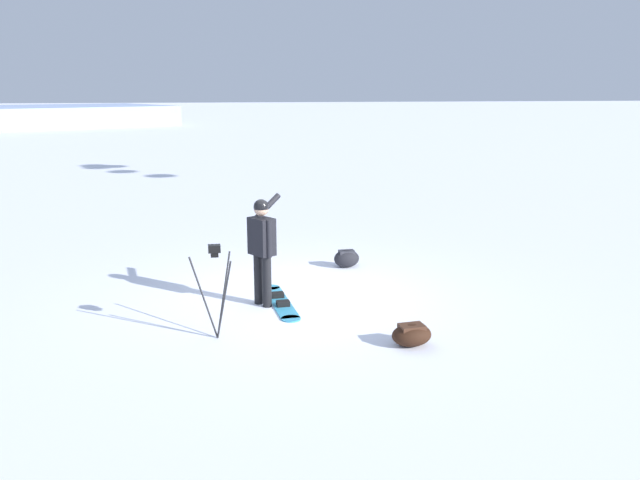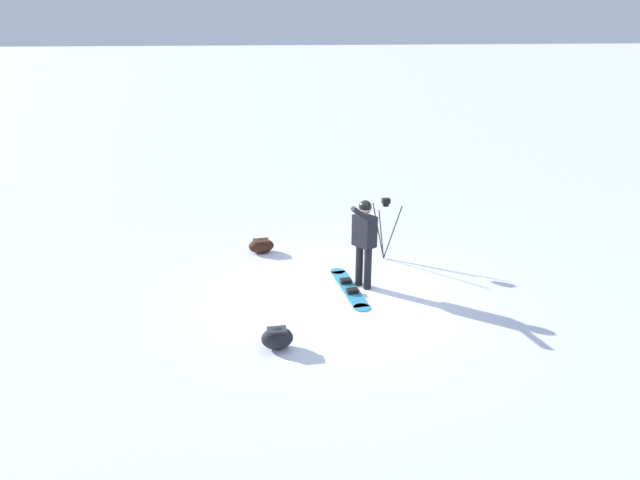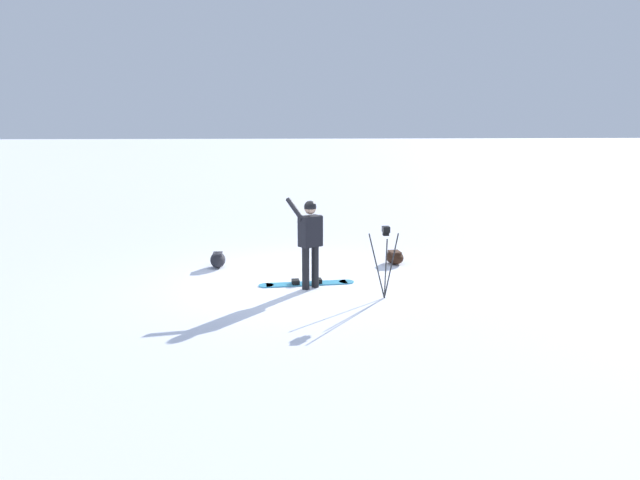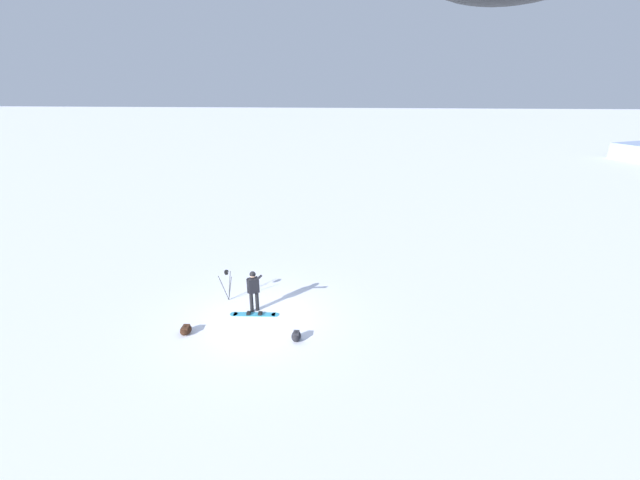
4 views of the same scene
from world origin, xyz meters
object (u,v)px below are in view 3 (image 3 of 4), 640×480
(snowboarder, at_px, (310,235))
(gear_bag_small, at_px, (395,257))
(snowboard, at_px, (307,283))
(gear_bag_large, at_px, (218,259))

(snowboarder, distance_m, gear_bag_small, 2.81)
(snowboard, relative_size, gear_bag_large, 3.86)
(snowboard, relative_size, gear_bag_small, 3.29)
(snowboard, xyz_separation_m, gear_bag_small, (-2.09, -1.45, 0.13))
(gear_bag_large, bearing_deg, snowboarder, 136.26)
(snowboarder, bearing_deg, gear_bag_small, -139.81)
(snowboarder, relative_size, snowboard, 0.91)
(gear_bag_small, bearing_deg, gear_bag_large, -0.97)
(gear_bag_small, bearing_deg, snowboarder, 40.19)
(snowboarder, xyz_separation_m, snowboard, (0.05, -0.27, -1.00))
(snowboard, distance_m, gear_bag_small, 2.55)
(snowboarder, distance_m, snowboard, 1.04)
(gear_bag_large, bearing_deg, gear_bag_small, 179.03)
(gear_bag_large, relative_size, gear_bag_small, 0.85)
(snowboarder, relative_size, gear_bag_large, 3.52)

